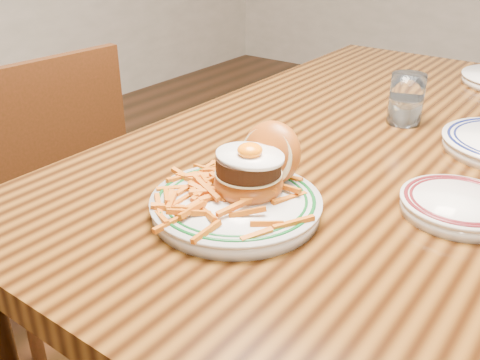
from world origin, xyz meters
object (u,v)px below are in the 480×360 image
Objects in this scene: table at (362,168)px; chair_left at (47,190)px; side_plate at (459,204)px; main_plate at (242,189)px.

table is 0.90m from chair_left.
chair_left is 1.15m from side_plate.
side_plate is at bearing -42.05° from table.
main_plate is (-0.02, -0.44, 0.12)m from table.
table is at bearing 122.77° from side_plate.
main_plate reaches higher than side_plate.
main_plate is 0.35m from side_plate.
side_plate is at bearing 5.76° from chair_left.
chair_left is at bearing 169.67° from main_plate.
table is 0.46m from main_plate.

